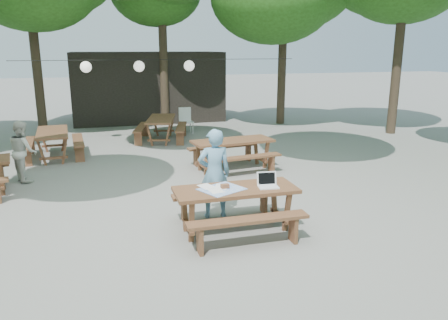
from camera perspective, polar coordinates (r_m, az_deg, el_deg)
name	(u,v)px	position (r m, az deg, el deg)	size (l,w,h in m)	color
ground	(182,200)	(8.83, -5.54, -5.26)	(80.00, 80.00, 0.00)	slate
pavilion	(148,86)	(18.86, -9.96, 9.48)	(6.00, 3.00, 2.80)	black
main_picnic_table	(235,209)	(7.25, 1.51, -6.41)	(2.00, 1.58, 0.75)	#4E331B
picnic_table_ne	(233,154)	(10.91, 1.13, 0.77)	(2.08, 1.80, 0.75)	#4E331B
picnic_table_far_w	(53,144)	(12.95, -21.39, 1.96)	(1.72, 2.06, 0.75)	#4E331B
picnic_table_far_e	(161,129)	(14.46, -8.19, 4.03)	(1.98, 2.22, 0.75)	#4E331B
woman	(214,174)	(7.74, -1.27, -1.78)	(0.59, 0.39, 1.61)	#689DBF
second_person	(23,151)	(10.90, -24.77, 1.08)	(0.68, 0.53, 1.40)	silver
plastic_chair	(186,126)	(15.69, -4.95, 4.46)	(0.46, 0.46, 0.90)	white
laptop	(268,183)	(7.22, 5.71, -3.01)	(0.36, 0.29, 0.24)	white
tabletop_clutter	(222,188)	(7.08, -0.32, -3.73)	(0.82, 0.78, 0.08)	#3C72CF
paper_lanterns	(140,66)	(14.26, -10.98, 11.94)	(9.00, 0.34, 0.38)	black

